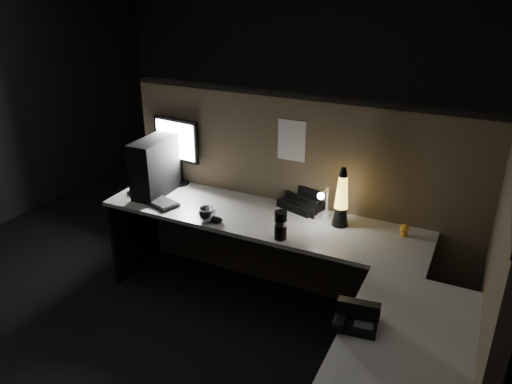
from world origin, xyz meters
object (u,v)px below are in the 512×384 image
at_px(keyboard, 153,199).
at_px(lava_lamp, 341,202).
at_px(pc_tower, 155,167).
at_px(desk_phone, 356,316).
at_px(monitor, 177,145).

bearing_deg(keyboard, lava_lamp, 27.28).
bearing_deg(pc_tower, desk_phone, -26.88).
bearing_deg(monitor, lava_lamp, 0.30).
bearing_deg(keyboard, monitor, 110.04).
height_order(pc_tower, keyboard, pc_tower).
relative_size(monitor, keyboard, 1.15).
distance_m(pc_tower, monitor, 0.27).
relative_size(pc_tower, monitor, 0.81).
relative_size(pc_tower, desk_phone, 1.87).
height_order(monitor, desk_phone, monitor).
bearing_deg(monitor, desk_phone, -25.82).
bearing_deg(pc_tower, lava_lamp, 2.76).
xyz_separation_m(monitor, desk_phone, (1.75, -1.10, -0.27)).
height_order(pc_tower, lava_lamp, pc_tower).
xyz_separation_m(pc_tower, lava_lamp, (1.41, 0.11, -0.04)).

